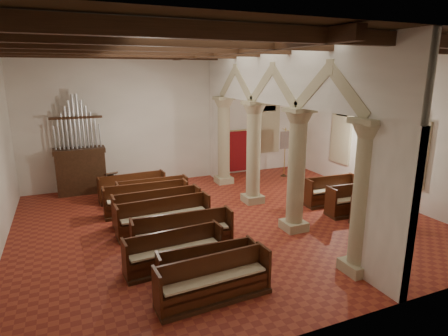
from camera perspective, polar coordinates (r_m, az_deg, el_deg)
floor at (r=13.39m, az=0.43°, el=-8.17°), size 14.00×14.00×0.00m
ceiling at (r=12.40m, az=0.49°, el=18.38°), size 14.00×14.00×0.00m
wall_back at (r=18.15m, az=-7.20°, el=7.50°), size 14.00×0.02×6.00m
wall_front at (r=7.58m, az=18.93°, el=-2.72°), size 14.00×0.02×6.00m
wall_right at (r=16.61m, az=23.31°, el=5.82°), size 0.02×12.00×6.00m
ceiling_beams at (r=12.39m, az=0.48°, el=17.55°), size 13.80×11.80×0.30m
arcade at (r=13.28m, az=7.66°, el=7.46°), size 0.90×11.90×6.00m
window_right_a at (r=15.73m, az=26.88°, el=2.06°), size 0.03×1.00×2.20m
window_right_b at (r=18.50m, az=17.47°, el=4.57°), size 0.03×1.00×2.20m
window_back at (r=20.18m, az=6.72°, el=5.90°), size 1.00×0.03×2.20m
pipe_organ at (r=17.25m, az=-21.06°, el=0.79°), size 2.10×0.85×4.40m
lectern at (r=16.23m, az=-16.79°, el=-2.87°), size 0.54×0.56×1.20m
dossal_curtain at (r=19.62m, az=2.91°, el=2.67°), size 1.80×0.07×2.17m
processional_banner at (r=19.15m, az=9.21°, el=1.13°), size 0.57×0.72×2.49m
hymnal_box_a at (r=9.57m, az=0.27°, el=-16.25°), size 0.33×0.28×0.30m
hymnal_box_b at (r=10.25m, az=-0.89°, el=-13.84°), size 0.43×0.37×0.37m
hymnal_box_c at (r=12.57m, az=-4.92°, el=-8.44°), size 0.40×0.35×0.34m
tube_heater_a at (r=9.57m, az=-1.63°, el=-16.90°), size 0.90×0.29×0.09m
tube_heater_b at (r=9.62m, az=1.92°, el=-16.73°), size 1.12×0.47×0.11m
nave_pew_0 at (r=9.03m, az=-1.52°, el=-17.55°), size 2.77×0.86×1.06m
nave_pew_1 at (r=9.71m, az=-2.54°, el=-15.36°), size 2.51×0.72×0.96m
nave_pew_2 at (r=10.39m, az=-7.56°, el=-13.19°), size 2.70×0.87×1.04m
nave_pew_3 at (r=11.32m, az=-6.26°, el=-10.60°), size 3.01×0.87×1.11m
nave_pew_4 at (r=12.59m, az=-9.10°, el=-8.03°), size 3.11×0.90×1.12m
nave_pew_5 at (r=13.39m, az=-10.07°, el=-6.65°), size 3.05×0.86×1.15m
nave_pew_6 at (r=14.36m, az=-11.69°, el=-5.31°), size 3.11×0.83×1.12m
nave_pew_7 at (r=15.28m, az=-10.77°, el=-4.19°), size 2.79×0.70×1.02m
nave_pew_8 at (r=16.01m, az=-13.75°, el=-3.43°), size 2.74×0.88×1.06m
aisle_pew_0 at (r=14.26m, az=22.27°, el=-6.39°), size 1.91×0.72×1.01m
aisle_pew_1 at (r=14.72m, az=18.93°, el=-5.27°), size 1.99×0.87×1.12m
aisle_pew_2 at (r=15.61m, az=16.00°, el=-3.95°), size 2.29×0.85×1.12m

